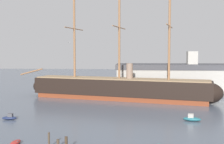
% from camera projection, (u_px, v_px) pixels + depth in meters
% --- Properties ---
extents(tall_ship, '(60.94, 20.75, 29.83)m').
position_uv_depth(tall_ship, '(119.00, 88.00, 82.98)').
color(tall_ship, brown).
rests_on(tall_ship, ground).
extents(dinghy_foreground_left, '(1.37, 2.70, 0.61)m').
position_uv_depth(dinghy_foreground_left, '(15.00, 143.00, 42.27)').
color(dinghy_foreground_left, '#B22D28').
rests_on(dinghy_foreground_left, ground).
extents(motorboat_mid_left, '(3.05, 1.38, 1.26)m').
position_uv_depth(motorboat_mid_left, '(10.00, 118.00, 57.95)').
color(motorboat_mid_left, '#1E284C').
rests_on(motorboat_mid_left, ground).
extents(motorboat_mid_right, '(3.69, 2.22, 1.45)m').
position_uv_depth(motorboat_mid_right, '(192.00, 119.00, 56.81)').
color(motorboat_mid_right, '#236670').
rests_on(motorboat_mid_right, ground).
extents(motorboat_distant_centre, '(4.09, 2.69, 1.59)m').
position_uv_depth(motorboat_distant_centre, '(114.00, 92.00, 93.43)').
color(motorboat_distant_centre, silver).
rests_on(motorboat_distant_centre, ground).
extents(mooring_piling_nearest, '(0.41, 0.41, 1.20)m').
position_uv_depth(mooring_piling_nearest, '(58.00, 143.00, 40.99)').
color(mooring_piling_nearest, '#4C3D2D').
rests_on(mooring_piling_nearest, ground).
extents(mooring_piling_left_pair, '(0.42, 0.42, 2.08)m').
position_uv_depth(mooring_piling_left_pair, '(66.00, 144.00, 39.34)').
color(mooring_piling_left_pair, '#423323').
rests_on(mooring_piling_left_pair, ground).
extents(mooring_piling_right_pair, '(0.30, 0.30, 2.24)m').
position_uv_depth(mooring_piling_right_pair, '(49.00, 140.00, 40.79)').
color(mooring_piling_right_pair, '#4C3D2D').
rests_on(mooring_piling_right_pair, ground).
extents(dockside_warehouse_right, '(50.21, 17.86, 13.96)m').
position_uv_depth(dockside_warehouse_right, '(186.00, 79.00, 95.69)').
color(dockside_warehouse_right, '#565659').
rests_on(dockside_warehouse_right, ground).
extents(seagull_in_flight, '(0.41, 1.21, 0.13)m').
position_uv_depth(seagull_in_flight, '(69.00, 43.00, 62.27)').
color(seagull_in_flight, silver).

